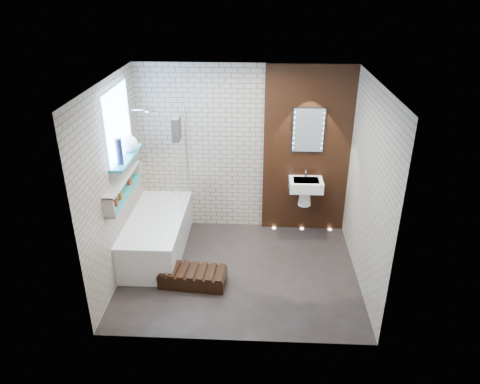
# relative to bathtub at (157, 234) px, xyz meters

# --- Properties ---
(ground) EXTENTS (3.20, 3.20, 0.00)m
(ground) POSITION_rel_bathtub_xyz_m (1.22, -0.45, -0.29)
(ground) COLOR black
(ground) RESTS_ON ground
(room_shell) EXTENTS (3.24, 3.20, 2.60)m
(room_shell) POSITION_rel_bathtub_xyz_m (1.22, -0.45, 1.01)
(room_shell) COLOR tan
(room_shell) RESTS_ON ground
(walnut_panel) EXTENTS (1.30, 0.06, 2.60)m
(walnut_panel) POSITION_rel_bathtub_xyz_m (2.17, 0.82, 1.01)
(walnut_panel) COLOR black
(walnut_panel) RESTS_ON ground
(clerestory_window) EXTENTS (0.18, 1.00, 0.94)m
(clerestory_window) POSITION_rel_bathtub_xyz_m (-0.34, -0.10, 1.61)
(clerestory_window) COLOR #7FADE0
(clerestory_window) RESTS_ON room_shell
(display_niche) EXTENTS (0.14, 1.30, 0.26)m
(display_niche) POSITION_rel_bathtub_xyz_m (-0.31, -0.30, 0.91)
(display_niche) COLOR teal
(display_niche) RESTS_ON room_shell
(bathtub) EXTENTS (0.79, 1.74, 0.70)m
(bathtub) POSITION_rel_bathtub_xyz_m (0.00, 0.00, 0.00)
(bathtub) COLOR white
(bathtub) RESTS_ON ground
(bath_screen) EXTENTS (0.01, 0.78, 1.40)m
(bath_screen) POSITION_rel_bathtub_xyz_m (0.35, 0.44, 0.99)
(bath_screen) COLOR white
(bath_screen) RESTS_ON bathtub
(towel) EXTENTS (0.09, 0.24, 0.31)m
(towel) POSITION_rel_bathtub_xyz_m (0.35, 0.15, 1.56)
(towel) COLOR black
(towel) RESTS_ON bath_screen
(shower_head) EXTENTS (0.18, 0.18, 0.02)m
(shower_head) POSITION_rel_bathtub_xyz_m (-0.08, 0.50, 1.71)
(shower_head) COLOR silver
(shower_head) RESTS_ON room_shell
(washbasin) EXTENTS (0.50, 0.36, 0.58)m
(washbasin) POSITION_rel_bathtub_xyz_m (2.17, 0.62, 0.50)
(washbasin) COLOR white
(washbasin) RESTS_ON walnut_panel
(led_mirror) EXTENTS (0.50, 0.02, 0.70)m
(led_mirror) POSITION_rel_bathtub_xyz_m (2.17, 0.78, 1.36)
(led_mirror) COLOR black
(led_mirror) RESTS_ON walnut_panel
(walnut_step) EXTENTS (0.90, 0.46, 0.19)m
(walnut_step) POSITION_rel_bathtub_xyz_m (0.62, -0.75, -0.19)
(walnut_step) COLOR black
(walnut_step) RESTS_ON ground
(niche_bottles) EXTENTS (0.06, 0.68, 0.14)m
(niche_bottles) POSITION_rel_bathtub_xyz_m (-0.31, -0.35, 0.87)
(niche_bottles) COLOR maroon
(niche_bottles) RESTS_ON display_niche
(sill_vases) EXTENTS (0.22, 0.59, 0.34)m
(sill_vases) POSITION_rel_bathtub_xyz_m (-0.28, -0.02, 1.38)
(sill_vases) COLOR #161F3D
(sill_vases) RESTS_ON clerestory_window
(floor_uplights) EXTENTS (0.96, 0.06, 0.01)m
(floor_uplights) POSITION_rel_bathtub_xyz_m (2.17, 0.75, -0.29)
(floor_uplights) COLOR #FFD899
(floor_uplights) RESTS_ON ground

